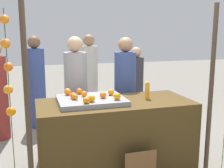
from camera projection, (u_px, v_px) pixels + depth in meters
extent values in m
plane|color=gray|center=(115.00, 166.00, 3.66)|extent=(24.00, 24.00, 0.00)
cube|color=#4C3819|center=(115.00, 134.00, 3.58)|extent=(1.98, 0.87, 0.89)
cube|color=gray|center=(91.00, 100.00, 3.44)|extent=(0.83, 0.66, 0.06)
sphere|color=orange|center=(111.00, 92.00, 3.58)|extent=(0.08, 0.08, 0.08)
sphere|color=orange|center=(117.00, 96.00, 3.32)|extent=(0.09, 0.09, 0.09)
sphere|color=orange|center=(73.00, 96.00, 3.39)|extent=(0.08, 0.08, 0.08)
sphere|color=orange|center=(75.00, 97.00, 3.33)|extent=(0.07, 0.07, 0.07)
sphere|color=orange|center=(68.00, 92.00, 3.58)|extent=(0.09, 0.09, 0.09)
sphere|color=orange|center=(92.00, 98.00, 3.23)|extent=(0.09, 0.09, 0.09)
sphere|color=orange|center=(86.00, 100.00, 3.15)|extent=(0.08, 0.08, 0.08)
sphere|color=orange|center=(84.00, 94.00, 3.49)|extent=(0.08, 0.08, 0.08)
sphere|color=orange|center=(79.00, 91.00, 3.64)|extent=(0.08, 0.08, 0.08)
sphere|color=orange|center=(103.00, 95.00, 3.41)|extent=(0.08, 0.08, 0.08)
cylinder|color=orange|center=(147.00, 91.00, 3.62)|extent=(0.06, 0.06, 0.21)
cylinder|color=yellow|center=(147.00, 82.00, 3.60)|extent=(0.03, 0.03, 0.02)
cylinder|color=#99999E|center=(76.00, 101.00, 4.13)|extent=(0.34, 0.34, 1.47)
sphere|color=tan|center=(75.00, 44.00, 3.97)|extent=(0.23, 0.23, 0.23)
cylinder|color=#384C8C|center=(125.00, 98.00, 4.34)|extent=(0.34, 0.34, 1.46)
sphere|color=#A87A59|center=(125.00, 45.00, 4.18)|extent=(0.23, 0.23, 0.23)
cylinder|color=#384C8C|center=(36.00, 88.00, 5.08)|extent=(0.34, 0.34, 1.47)
sphere|color=brown|center=(34.00, 42.00, 4.93)|extent=(0.23, 0.23, 0.23)
cylinder|color=beige|center=(89.00, 82.00, 5.62)|extent=(0.35, 0.35, 1.49)
sphere|color=#A87A59|center=(89.00, 40.00, 5.46)|extent=(0.23, 0.23, 0.23)
cylinder|color=#333338|center=(136.00, 90.00, 5.38)|extent=(0.30, 0.30, 1.28)
sphere|color=tan|center=(136.00, 52.00, 5.24)|extent=(0.20, 0.20, 0.20)
cylinder|color=#473828|center=(27.00, 105.00, 2.72)|extent=(0.06, 0.06, 2.09)
cylinder|color=#473828|center=(211.00, 92.00, 3.32)|extent=(0.06, 0.06, 2.09)
cylinder|color=#2D4C23|center=(11.00, 113.00, 2.64)|extent=(0.01, 0.01, 1.98)
sphere|color=orange|center=(4.00, 19.00, 2.48)|extent=(0.08, 0.08, 0.08)
sphere|color=orange|center=(5.00, 43.00, 2.52)|extent=(0.09, 0.09, 0.09)
sphere|color=orange|center=(8.00, 67.00, 2.56)|extent=(0.09, 0.09, 0.09)
sphere|color=orange|center=(8.00, 89.00, 2.60)|extent=(0.09, 0.09, 0.09)
sphere|color=orange|center=(11.00, 111.00, 2.64)|extent=(0.09, 0.09, 0.09)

